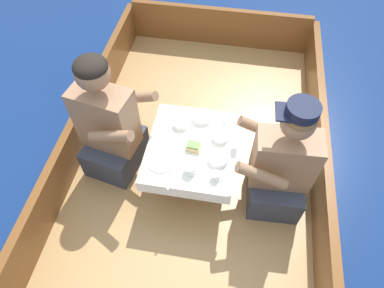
{
  "coord_description": "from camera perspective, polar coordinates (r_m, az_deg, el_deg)",
  "views": [
    {
      "loc": [
        0.23,
        -1.31,
        2.6
      ],
      "look_at": [
        0.0,
        0.06,
        0.75
      ],
      "focal_mm": 32.0,
      "sensor_mm": 36.0,
      "label": 1
    }
  ],
  "objects": [
    {
      "name": "ground_plane",
      "position": [
        2.92,
        -0.2,
        -9.76
      ],
      "size": [
        60.0,
        60.0,
        0.0
      ],
      "primitive_type": "plane",
      "color": "navy"
    },
    {
      "name": "boat_deck",
      "position": [
        2.78,
        -0.21,
        -8.28
      ],
      "size": [
        1.93,
        3.6,
        0.32
      ],
      "primitive_type": "cube",
      "color": "#A87F4C",
      "rests_on": "ground_plane"
    },
    {
      "name": "gunwale_port",
      "position": [
        2.75,
        -19.81,
        -1.61
      ],
      "size": [
        0.06,
        3.6,
        0.35
      ],
      "primitive_type": "cube",
      "color": "brown",
      "rests_on": "boat_deck"
    },
    {
      "name": "gunwale_starboard",
      "position": [
        2.58,
        20.81,
        -7.27
      ],
      "size": [
        0.06,
        3.6,
        0.35
      ],
      "primitive_type": "cube",
      "color": "brown",
      "rests_on": "boat_deck"
    },
    {
      "name": "bow_coaming",
      "position": [
        3.73,
        4.65,
        18.94
      ],
      "size": [
        1.81,
        0.06,
        0.4
      ],
      "primitive_type": "cube",
      "color": "brown",
      "rests_on": "boat_deck"
    },
    {
      "name": "cockpit_table",
      "position": [
        2.37,
        0.0,
        -0.99
      ],
      "size": [
        0.61,
        0.7,
        0.41
      ],
      "color": "#B2B2B7",
      "rests_on": "boat_deck"
    },
    {
      "name": "person_port",
      "position": [
        2.49,
        -13.65,
        2.82
      ],
      "size": [
        0.58,
        0.52,
        1.03
      ],
      "rotation": [
        0.0,
        0.0,
        -0.2
      ],
      "color": "#333847",
      "rests_on": "boat_deck"
    },
    {
      "name": "person_starboard",
      "position": [
        2.34,
        14.54,
        -3.66
      ],
      "size": [
        0.54,
        0.46,
        0.97
      ],
      "rotation": [
        0.0,
        0.0,
        3.19
      ],
      "color": "#333847",
      "rests_on": "boat_deck"
    },
    {
      "name": "plate_sandwich",
      "position": [
        2.31,
        0.25,
        -0.83
      ],
      "size": [
        0.22,
        0.22,
        0.01
      ],
      "color": "silver",
      "rests_on": "cockpit_table"
    },
    {
      "name": "plate_bread",
      "position": [
        2.27,
        -5.13,
        -2.63
      ],
      "size": [
        0.21,
        0.21,
        0.01
      ],
      "color": "silver",
      "rests_on": "cockpit_table"
    },
    {
      "name": "sandwich",
      "position": [
        2.29,
        0.25,
        -0.42
      ],
      "size": [
        0.11,
        0.09,
        0.05
      ],
      "rotation": [
        0.0,
        0.0,
        -0.11
      ],
      "color": "#E0BC7F",
      "rests_on": "plate_sandwich"
    },
    {
      "name": "bowl_port_near",
      "position": [
        2.36,
        4.7,
        1.19
      ],
      "size": [
        0.11,
        0.11,
        0.04
      ],
      "color": "silver",
      "rests_on": "cockpit_table"
    },
    {
      "name": "bowl_starboard_near",
      "position": [
        2.25,
        4.38,
        -2.36
      ],
      "size": [
        0.14,
        0.14,
        0.04
      ],
      "color": "silver",
      "rests_on": "cockpit_table"
    },
    {
      "name": "bowl_center_far",
      "position": [
        2.43,
        -1.9,
        3.43
      ],
      "size": [
        0.11,
        0.11,
        0.04
      ],
      "color": "silver",
      "rests_on": "cockpit_table"
    },
    {
      "name": "bowl_port_far",
      "position": [
        2.47,
        1.51,
        4.58
      ],
      "size": [
        0.14,
        0.14,
        0.04
      ],
      "color": "silver",
      "rests_on": "cockpit_table"
    },
    {
      "name": "coffee_cup_port",
      "position": [
        2.19,
        -0.41,
        -4.2
      ],
      "size": [
        0.11,
        0.08,
        0.06
      ],
      "color": "silver",
      "rests_on": "cockpit_table"
    },
    {
      "name": "coffee_cup_starboard",
      "position": [
        2.17,
        3.96,
        -5.3
      ],
      "size": [
        0.09,
        0.06,
        0.05
      ],
      "color": "silver",
      "rests_on": "cockpit_table"
    },
    {
      "name": "utensil_spoon_starboard",
      "position": [
        2.2,
        -2.8,
        -5.28
      ],
      "size": [
        0.06,
        0.17,
        0.01
      ],
      "rotation": [
        0.0,
        0.0,
        1.32
      ],
      "color": "silver",
      "rests_on": "cockpit_table"
    },
    {
      "name": "utensil_knife_port",
      "position": [
        2.49,
        5.06,
        3.99
      ],
      "size": [
        0.11,
        0.15,
        0.0
      ],
      "rotation": [
        0.0,
        0.0,
        2.17
      ],
      "color": "silver",
      "rests_on": "cockpit_table"
    },
    {
      "name": "utensil_fork_starboard",
      "position": [
        2.49,
        3.4,
        4.33
      ],
      "size": [
        0.17,
        0.08,
        0.0
      ],
      "rotation": [
        0.0,
        0.0,
        2.77
      ],
      "color": "silver",
      "rests_on": "cockpit_table"
    }
  ]
}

